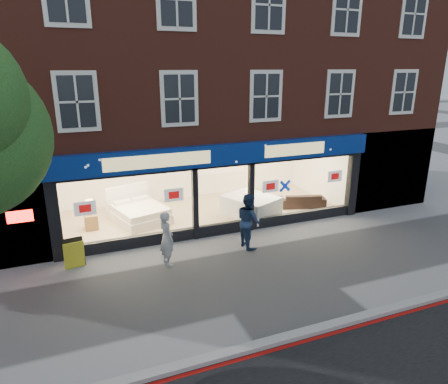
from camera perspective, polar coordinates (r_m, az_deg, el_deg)
ground at (r=11.96m, az=5.44°, el=-11.37°), size 120.00×120.00×0.00m
kerb_line at (r=9.74m, az=14.16°, el=-19.30°), size 60.00×0.10×0.01m
kerb_stone at (r=9.84m, az=13.48°, el=-18.44°), size 60.00×0.25×0.12m
showroom_floor at (r=16.35m, az=-2.87°, el=-2.94°), size 11.00×4.50×0.10m
building at (r=16.95m, az=-5.24°, el=20.54°), size 19.00×8.26×10.30m
display_bed at (r=15.61m, az=-12.10°, el=-2.82°), size 2.28×2.54×1.21m
bedside_table at (r=15.27m, az=-18.44°, el=-4.07°), size 0.47×0.47×0.55m
mattress_stack at (r=15.83m, az=3.87°, el=-1.98°), size 2.23×2.43×0.78m
sofa at (r=17.11m, az=11.02°, el=-1.13°), size 2.08×1.31×0.57m
a_board at (r=12.77m, az=-20.63°, el=-8.25°), size 0.64×0.46×0.91m
pedestrian_grey at (r=12.11m, az=-8.20°, el=-6.61°), size 0.54×0.69×1.69m
pedestrian_blue at (r=13.16m, az=3.51°, el=-4.08°), size 0.77×0.95×1.84m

